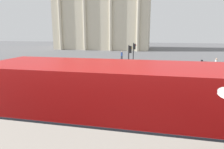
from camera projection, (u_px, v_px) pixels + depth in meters
name	position (u px, v px, depth m)	size (l,w,h in m)	color
double_decker_bus	(162.00, 128.00, 5.87)	(10.76, 2.75, 4.14)	black
plaza_building_left	(103.00, 5.00, 60.09)	(28.51, 13.42, 26.03)	beige
traffic_light_near	(201.00, 79.00, 12.08)	(0.42, 0.24, 3.46)	black
traffic_light_mid	(129.00, 58.00, 20.48)	(0.42, 0.24, 3.80)	black
traffic_light_far	(134.00, 53.00, 25.44)	(0.42, 0.24, 3.75)	black
car_silver	(170.00, 84.00, 17.08)	(4.20, 1.93, 1.35)	black
pedestrian_olive	(185.00, 67.00, 23.44)	(0.32, 0.32, 1.78)	#282B33
pedestrian_blue	(122.00, 55.00, 36.26)	(0.32, 0.32, 1.75)	#282B33
pedestrian_white	(216.00, 64.00, 26.21)	(0.32, 0.32, 1.75)	#282B33
pedestrian_yellow	(97.00, 83.00, 16.61)	(0.32, 0.32, 1.64)	#282B33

